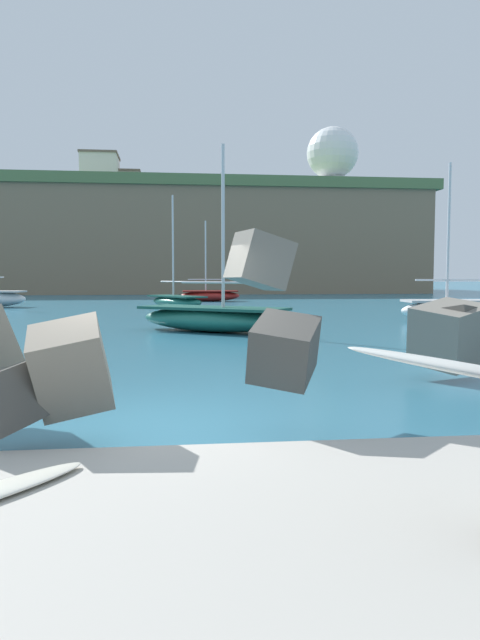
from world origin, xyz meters
TOP-DOWN VIEW (x-y plane):
  - ground_plane at (0.00, 0.00)m, footprint 400.00×400.00m
  - walkway_path at (0.00, -4.00)m, footprint 48.00×4.40m
  - boat_near_centre at (12.90, 17.26)m, footprint 4.97×2.40m
  - boat_near_right at (3.43, 39.70)m, footprint 4.78×1.73m
  - boat_mid_left at (0.63, 30.22)m, footprint 4.16×5.27m
  - boat_mid_right at (1.76, 13.60)m, footprint 6.06×5.21m
  - mooring_buoy_inner at (5.62, 20.25)m, footprint 0.44×0.44m
  - mooring_buoy_middle at (-3.28, 17.97)m, footprint 0.44×0.44m
  - headland_bluff at (-9.67, 72.88)m, footprint 81.65×31.77m
  - radar_dome at (22.67, 73.30)m, footprint 7.08×7.08m
  - station_building_central at (-9.43, 78.97)m, footprint 5.21×6.63m
  - station_building_east at (-7.13, 82.71)m, footprint 6.52×6.87m

SIDE VIEW (x-z plane):
  - ground_plane at x=0.00m, z-range 0.00..0.00m
  - walkway_path at x=0.00m, z-range 0.00..0.24m
  - mooring_buoy_inner at x=5.62m, z-range 0.00..0.44m
  - mooring_buoy_middle at x=-3.28m, z-range 0.00..0.44m
  - boat_mid_left at x=0.63m, z-range -3.13..4.06m
  - boat_near_right at x=3.43m, z-range -2.72..3.71m
  - boat_mid_right at x=1.76m, z-range -2.85..3.87m
  - boat_near_centre at x=12.90m, z-range -2.97..4.06m
  - headland_bluff at x=-9.67m, z-range 0.02..13.10m
  - station_building_east at x=-7.13m, z-range 13.09..17.33m
  - station_building_central at x=-9.43m, z-range 13.09..19.16m
  - radar_dome at x=22.67m, z-range 13.41..22.82m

